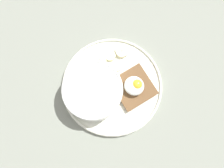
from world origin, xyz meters
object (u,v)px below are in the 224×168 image
(oatmeal_bowl, at_px, (93,92))
(banana_slice_back, at_px, (122,52))
(banana_slice_right, at_px, (100,60))
(toast_slice, at_px, (133,87))
(banana_slice_left, at_px, (110,56))
(banana_slice_front, at_px, (115,67))
(poached_egg, at_px, (135,86))

(oatmeal_bowl, relative_size, banana_slice_back, 3.70)
(banana_slice_back, bearing_deg, banana_slice_right, 61.47)
(toast_slice, relative_size, banana_slice_left, 2.93)
(banana_slice_front, bearing_deg, banana_slice_back, -72.91)
(banana_slice_left, bearing_deg, poached_egg, 164.66)
(banana_slice_back, xyz_separation_m, banana_slice_right, (0.03, 0.05, -0.00))
(banana_slice_front, bearing_deg, toast_slice, 169.21)
(banana_slice_front, xyz_separation_m, banana_slice_back, (0.01, -0.04, 0.00))
(banana_slice_front, xyz_separation_m, banana_slice_left, (0.03, -0.01, -0.00))
(oatmeal_bowl, height_order, banana_slice_left, oatmeal_bowl)
(oatmeal_bowl, height_order, poached_egg, oatmeal_bowl)
(toast_slice, distance_m, banana_slice_back, 0.10)
(poached_egg, height_order, banana_slice_left, poached_egg)
(banana_slice_left, xyz_separation_m, banana_slice_back, (-0.02, -0.03, 0.00))
(banana_slice_front, bearing_deg, poached_egg, 170.11)
(toast_slice, distance_m, banana_slice_front, 0.07)
(poached_egg, relative_size, banana_slice_back, 1.28)
(banana_slice_right, bearing_deg, oatmeal_bowl, 120.24)
(oatmeal_bowl, height_order, banana_slice_right, oatmeal_bowl)
(banana_slice_left, relative_size, banana_slice_right, 0.92)
(poached_egg, bearing_deg, banana_slice_back, -33.10)
(oatmeal_bowl, relative_size, banana_slice_left, 3.60)
(oatmeal_bowl, relative_size, poached_egg, 2.88)
(banana_slice_front, height_order, banana_slice_right, banana_slice_right)
(oatmeal_bowl, bearing_deg, poached_egg, -131.98)
(banana_slice_left, xyz_separation_m, banana_slice_right, (0.01, 0.03, 0.00))
(banana_slice_right, bearing_deg, poached_egg, 179.57)
(banana_slice_left, distance_m, banana_slice_back, 0.03)
(banana_slice_front, distance_m, banana_slice_back, 0.04)
(poached_egg, bearing_deg, banana_slice_front, -9.89)
(oatmeal_bowl, xyz_separation_m, banana_slice_front, (0.00, -0.09, -0.02))
(oatmeal_bowl, distance_m, toast_slice, 0.10)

